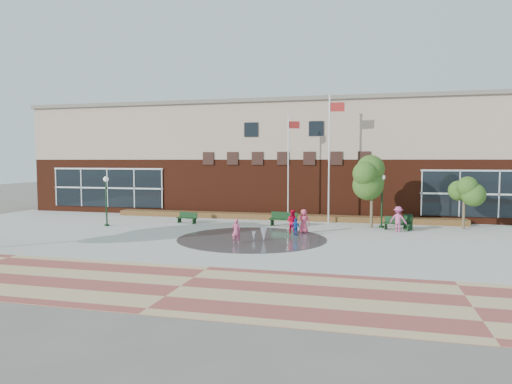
% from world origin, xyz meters
% --- Properties ---
extents(ground, '(120.00, 120.00, 0.00)m').
position_xyz_m(ground, '(0.00, 0.00, 0.00)').
color(ground, '#666056').
rests_on(ground, ground).
extents(plaza_concrete, '(46.00, 18.00, 0.01)m').
position_xyz_m(plaza_concrete, '(0.00, 4.00, 0.00)').
color(plaza_concrete, '#A8A8A0').
rests_on(plaza_concrete, ground).
extents(paver_band, '(46.00, 6.00, 0.01)m').
position_xyz_m(paver_band, '(0.00, -7.00, 0.00)').
color(paver_band, '#99453C').
rests_on(paver_band, ground).
extents(splash_pad, '(8.40, 8.40, 0.01)m').
position_xyz_m(splash_pad, '(0.00, 3.00, 0.00)').
color(splash_pad, '#383A3D').
rests_on(splash_pad, ground).
extents(library_building, '(44.40, 10.40, 9.20)m').
position_xyz_m(library_building, '(0.00, 17.48, 4.64)').
color(library_building, '#491B0E').
rests_on(library_building, ground).
extents(flower_bed, '(26.00, 1.20, 0.40)m').
position_xyz_m(flower_bed, '(0.00, 11.60, 0.00)').
color(flower_bed, maroon).
rests_on(flower_bed, ground).
extents(flagpole_left, '(0.83, 0.42, 7.62)m').
position_xyz_m(flagpole_left, '(0.79, 10.52, 4.24)').
color(flagpole_left, white).
rests_on(flagpole_left, ground).
extents(flagpole_right, '(1.10, 0.18, 8.94)m').
position_xyz_m(flagpole_right, '(3.69, 10.50, 5.00)').
color(flagpole_right, white).
rests_on(flagpole_right, ground).
extents(lamp_left, '(0.36, 0.36, 3.36)m').
position_xyz_m(lamp_left, '(-10.75, 5.50, 2.09)').
color(lamp_left, black).
rests_on(lamp_left, ground).
extents(lamp_right, '(0.37, 0.37, 3.52)m').
position_xyz_m(lamp_right, '(7.21, 9.16, 2.19)').
color(lamp_right, black).
rests_on(lamp_right, ground).
extents(bench_left, '(1.61, 0.82, 0.78)m').
position_xyz_m(bench_left, '(-6.04, 8.10, 0.25)').
color(bench_left, black).
rests_on(bench_left, ground).
extents(bench_mid, '(1.98, 0.95, 0.96)m').
position_xyz_m(bench_mid, '(0.81, 8.25, 0.31)').
color(bench_mid, black).
rests_on(bench_mid, ground).
extents(bench_right, '(1.77, 1.03, 0.86)m').
position_xyz_m(bench_right, '(8.15, 8.28, 0.28)').
color(bench_right, black).
rests_on(bench_right, ground).
extents(trash_can, '(0.61, 0.61, 1.00)m').
position_xyz_m(trash_can, '(8.84, 8.72, 0.51)').
color(trash_can, black).
rests_on(trash_can, ground).
extents(tree_mid, '(2.72, 2.72, 4.59)m').
position_xyz_m(tree_mid, '(6.56, 8.91, 3.35)').
color(tree_mid, '#4D3E2B').
rests_on(tree_mid, ground).
extents(tree_small_right, '(1.93, 1.93, 3.30)m').
position_xyz_m(tree_small_right, '(12.33, 9.89, 2.41)').
color(tree_small_right, '#4D3E2B').
rests_on(tree_small_right, ground).
extents(water_jet_a, '(0.39, 0.39, 0.76)m').
position_xyz_m(water_jet_a, '(0.85, 2.31, 0.00)').
color(water_jet_a, white).
rests_on(water_jet_a, ground).
extents(water_jet_b, '(0.21, 0.21, 0.48)m').
position_xyz_m(water_jet_b, '(0.22, 2.58, 0.00)').
color(water_jet_b, white).
rests_on(water_jet_b, ground).
extents(child_splash, '(0.55, 0.42, 1.34)m').
position_xyz_m(child_splash, '(-0.45, 1.43, 0.67)').
color(child_splash, '#C1486E').
rests_on(child_splash, ground).
extents(adult_red, '(0.87, 0.78, 1.48)m').
position_xyz_m(adult_red, '(1.94, 5.23, 0.74)').
color(adult_red, red).
rests_on(adult_red, ground).
extents(adult_pink, '(0.76, 0.52, 1.48)m').
position_xyz_m(adult_pink, '(2.56, 5.73, 0.74)').
color(adult_pink, '#E14666').
rests_on(adult_pink, ground).
extents(child_blue, '(0.67, 0.53, 1.06)m').
position_xyz_m(child_blue, '(2.26, 4.55, 0.53)').
color(child_blue, '#1445A4').
rests_on(child_blue, ground).
extents(person_bench, '(1.17, 0.89, 1.60)m').
position_xyz_m(person_bench, '(8.17, 7.58, 0.80)').
color(person_bench, '#C14C84').
rests_on(person_bench, ground).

